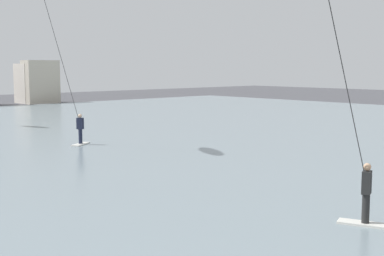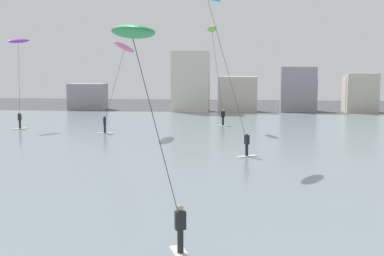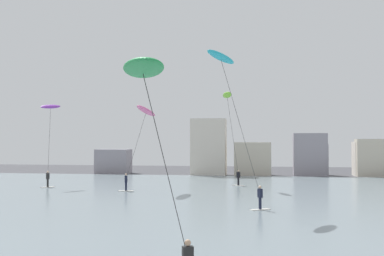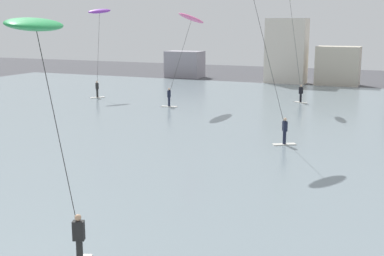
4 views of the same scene
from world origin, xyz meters
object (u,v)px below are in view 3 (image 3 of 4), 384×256
Objects in this scene: kitesurfer_green at (146,81)px; kitesurfer_purple at (50,117)px; kitesurfer_cyan at (226,76)px; kitesurfer_pink at (145,116)px; kitesurfer_lime at (229,108)px.

kitesurfer_purple is (-18.14, 30.83, 0.42)m from kitesurfer_green.
kitesurfer_cyan reaches higher than kitesurfer_purple.
kitesurfer_lime is at bearing 29.90° from kitesurfer_pink.
kitesurfer_green is at bearing -94.31° from kitesurfer_cyan.
kitesurfer_pink is (-7.31, 28.17, 0.35)m from kitesurfer_green.
kitesurfer_green is at bearing -90.65° from kitesurfer_lime.
kitesurfer_cyan is at bearing -35.01° from kitesurfer_purple.
kitesurfer_green is (-0.37, -32.59, -1.34)m from kitesurfer_lime.
kitesurfer_lime reaches higher than kitesurfer_pink.
kitesurfer_purple is (-18.51, -1.75, -0.92)m from kitesurfer_lime.
kitesurfer_lime is 15.44m from kitesurfer_cyan.
kitesurfer_cyan is (8.61, -10.95, 2.16)m from kitesurfer_pink.
kitesurfer_pink is 0.74× the size of kitesurfer_cyan.
kitesurfer_green is 0.90× the size of kitesurfer_pink.
kitesurfer_pink is at bearing -13.81° from kitesurfer_purple.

